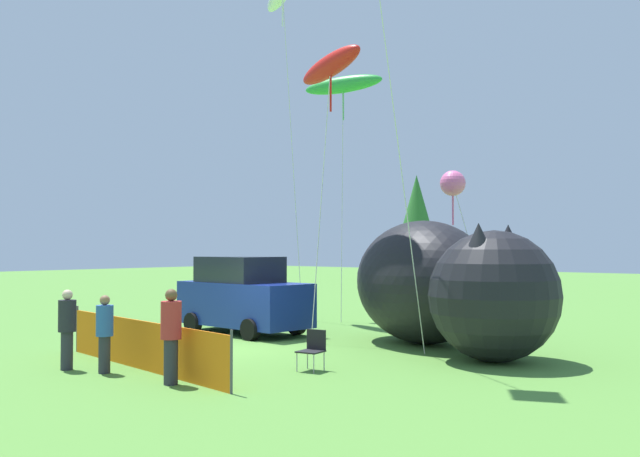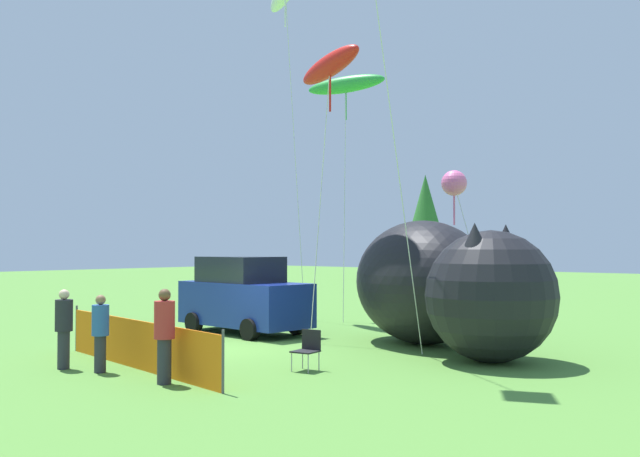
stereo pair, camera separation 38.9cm
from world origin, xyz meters
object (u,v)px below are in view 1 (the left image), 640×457
parked_car (243,296)px  spectator_in_white_shirt (171,332)px  inflatable_cat (442,289)px  kite_red_lizard (331,66)px  kite_green_fish (343,85)px  folding_chair (313,347)px  spectator_in_grey_shirt (67,326)px  spectator_in_green_shirt (105,331)px  kite_pink_octopus (453,184)px

parked_car → spectator_in_white_shirt: parked_car is taller
parked_car → inflatable_cat: inflatable_cat is taller
kite_red_lizard → kite_green_fish: size_ratio=0.92×
folding_chair → inflatable_cat: inflatable_cat is taller
kite_red_lizard → spectator_in_grey_shirt: bearing=-100.0°
inflatable_cat → spectator_in_grey_shirt: inflatable_cat is taller
inflatable_cat → spectator_in_white_shirt: size_ratio=4.00×
folding_chair → kite_green_fish: bearing=-154.0°
spectator_in_white_shirt → kite_green_fish: bearing=113.4°
spectator_in_grey_shirt → spectator_in_white_shirt: 2.99m
folding_chair → inflatable_cat: 4.71m
spectator_in_green_shirt → kite_pink_octopus: kite_pink_octopus is taller
folding_chair → spectator_in_grey_shirt: size_ratio=0.50×
folding_chair → kite_green_fish: kite_green_fish is taller
folding_chair → inflatable_cat: (0.46, 4.57, 1.04)m
parked_car → folding_chair: parked_car is taller
spectator_in_green_shirt → spectator_in_grey_shirt: bearing=-164.0°
spectator_in_grey_shirt → spectator_in_white_shirt: bearing=7.2°
spectator_in_green_shirt → kite_green_fish: 14.64m
parked_car → kite_red_lizard: kite_red_lizard is taller
parked_car → kite_pink_octopus: size_ratio=0.88×
inflatable_cat → kite_green_fish: size_ratio=0.80×
parked_car → spectator_in_grey_shirt: size_ratio=2.59×
spectator_in_grey_shirt → kite_pink_octopus: bearing=76.1°
kite_red_lizard → kite_green_fish: bearing=124.5°
spectator_in_grey_shirt → kite_red_lizard: 9.99m
spectator_in_grey_shirt → kite_pink_octopus: size_ratio=0.34×
folding_chair → inflatable_cat: size_ratio=0.12×
spectator_in_green_shirt → spectator_in_white_shirt: bearing=2.9°
spectator_in_green_shirt → kite_green_fish: kite_green_fish is taller
kite_pink_octopus → kite_green_fish: (-5.03, 0.94, 3.98)m
parked_car → spectator_in_green_shirt: bearing=-64.2°
inflatable_cat → kite_pink_octopus: bearing=144.8°
kite_red_lizard → kite_pink_octopus: kite_red_lizard is taller
parked_car → kite_red_lizard: bearing=13.1°
spectator_in_grey_shirt → inflatable_cat: bearing=60.1°
folding_chair → spectator_in_white_shirt: 3.11m
spectator_in_green_shirt → spectator_in_white_shirt: size_ratio=0.89×
kite_red_lizard → kite_green_fish: kite_green_fish is taller
parked_car → kite_green_fish: kite_green_fish is taller
kite_pink_octopus → spectator_in_grey_shirt: bearing=-103.9°
spectator_in_white_shirt → kite_pink_octopus: kite_pink_octopus is taller
spectator_in_green_shirt → kite_pink_octopus: 11.88m
parked_car → kite_pink_octopus: kite_pink_octopus is taller
parked_car → spectator_in_green_shirt: 7.02m
parked_car → kite_pink_octopus: 7.32m
spectator_in_grey_shirt → kite_green_fish: size_ratio=0.19×
kite_green_fish → spectator_in_grey_shirt: bearing=-79.9°
spectator_in_grey_shirt → kite_pink_octopus: 12.30m
kite_green_fish → parked_car: bearing=-84.6°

